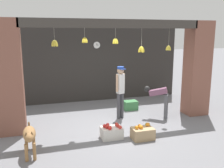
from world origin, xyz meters
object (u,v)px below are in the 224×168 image
Objects in this scene: dog at (29,136)px; worker_stooping at (160,97)px; produce_box_green at (130,105)px; wall_clock at (97,45)px; shopkeeper at (120,88)px; fruit_crate_apples at (111,132)px; fruit_crate_oranges at (143,133)px; water_bottle at (146,128)px.

dog is 0.97× the size of worker_stooping.
worker_stooping is 2.16× the size of produce_box_green.
wall_clock is (-1.41, 2.59, 1.53)m from worker_stooping.
shopkeeper is 1.75m from fruit_crate_apples.
fruit_crate_oranges is 1.18× the size of produce_box_green.
shopkeeper is 1.85m from fruit_crate_oranges.
dog is at bearing -121.37° from wall_clock.
fruit_crate_oranges is at bearing -126.09° from water_bottle.
produce_box_green is at bearing -152.18° from shopkeeper.
fruit_crate_oranges is at bearing 69.14° from shopkeeper.
shopkeeper is 1.59m from water_bottle.
fruit_crate_oranges is (0.04, -1.66, -0.82)m from shopkeeper.
dog is 4.18m from worker_stooping.
dog is at bearing -170.90° from water_bottle.
fruit_crate_oranges reaches higher than produce_box_green.
dog is 2.75m from fruit_crate_oranges.
produce_box_green is (0.64, 0.77, -0.82)m from shopkeeper.
wall_clock reaches higher than worker_stooping.
fruit_crate_oranges is at bearing -86.64° from wall_clock.
fruit_crate_oranges reaches higher than fruit_crate_apples.
shopkeeper is 3.01× the size of fruit_crate_oranges.
shopkeeper is 1.65× the size of worker_stooping.
produce_box_green is (0.60, 2.43, -0.00)m from fruit_crate_oranges.
produce_box_green is at bearing 76.15° from fruit_crate_oranges.
water_bottle is at bearing 172.18° from worker_stooping.
wall_clock reaches higher than shopkeeper.
fruit_crate_apples is at bearing 153.93° from worker_stooping.
fruit_crate_apples is (-0.75, 0.28, 0.00)m from fruit_crate_oranges.
water_bottle is (2.98, 0.48, -0.35)m from dog.
water_bottle is (0.25, 0.35, -0.03)m from fruit_crate_oranges.
worker_stooping reaches higher than fruit_crate_oranges.
water_bottle is 4.19m from wall_clock.
produce_box_green is 2.69m from wall_clock.
shopkeeper is 6.09× the size of water_bottle.
dog reaches higher than water_bottle.
fruit_crate_oranges is at bearing 90.90° from dog.
fruit_crate_oranges is at bearing -20.23° from fruit_crate_apples.
wall_clock is (-0.19, 2.30, 1.22)m from shopkeeper.
fruit_crate_apples is 4.24m from wall_clock.
worker_stooping reaches higher than produce_box_green.
wall_clock reaches higher than fruit_crate_apples.
fruit_crate_apples is 2.54m from produce_box_green.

